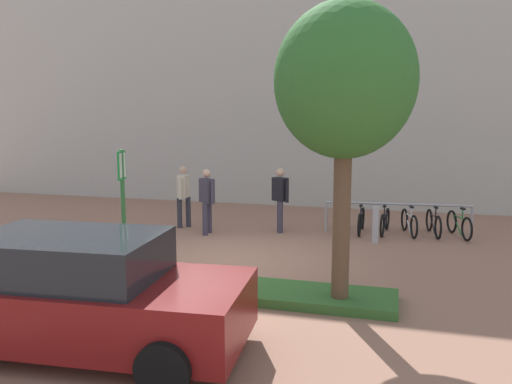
{
  "coord_description": "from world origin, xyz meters",
  "views": [
    {
      "loc": [
        3.43,
        -9.96,
        3.03
      ],
      "look_at": [
        0.04,
        2.28,
        1.18
      ],
      "focal_mm": 35.67,
      "sensor_mm": 36.0,
      "label": 1
    }
  ],
  "objects_px": {
    "person_suited_navy": "(207,197)",
    "person_suited_dark": "(280,196)",
    "bike_rack_cluster": "(397,221)",
    "car_maroon_wagon": "(79,293)",
    "parking_sign_post": "(123,197)",
    "tree_sidewalk": "(345,83)",
    "person_shirt_blue": "(184,193)",
    "bike_at_sign": "(125,264)",
    "bollard_steel": "(376,225)"
  },
  "relations": [
    {
      "from": "person_suited_navy",
      "to": "person_suited_dark",
      "type": "relative_size",
      "value": 1.0
    },
    {
      "from": "bike_rack_cluster",
      "to": "car_maroon_wagon",
      "type": "xyz_separation_m",
      "value": [
        -4.0,
        -8.1,
        0.41
      ]
    },
    {
      "from": "parking_sign_post",
      "to": "person_suited_navy",
      "type": "bearing_deg",
      "value": 89.98
    },
    {
      "from": "bike_rack_cluster",
      "to": "car_maroon_wagon",
      "type": "bearing_deg",
      "value": -116.31
    },
    {
      "from": "tree_sidewalk",
      "to": "person_shirt_blue",
      "type": "xyz_separation_m",
      "value": [
        -4.86,
        4.92,
        -2.57
      ]
    },
    {
      "from": "tree_sidewalk",
      "to": "bike_at_sign",
      "type": "relative_size",
      "value": 3.01
    },
    {
      "from": "person_suited_dark",
      "to": "car_maroon_wagon",
      "type": "bearing_deg",
      "value": -97.46
    },
    {
      "from": "parking_sign_post",
      "to": "person_suited_navy",
      "type": "xyz_separation_m",
      "value": [
        0.0,
        4.19,
        -0.63
      ]
    },
    {
      "from": "bike_rack_cluster",
      "to": "car_maroon_wagon",
      "type": "height_order",
      "value": "car_maroon_wagon"
    },
    {
      "from": "car_maroon_wagon",
      "to": "person_shirt_blue",
      "type": "bearing_deg",
      "value": 103.24
    },
    {
      "from": "bike_at_sign",
      "to": "person_shirt_blue",
      "type": "height_order",
      "value": "person_shirt_blue"
    },
    {
      "from": "bollard_steel",
      "to": "person_shirt_blue",
      "type": "relative_size",
      "value": 0.52
    },
    {
      "from": "bollard_steel",
      "to": "person_suited_dark",
      "type": "bearing_deg",
      "value": 168.41
    },
    {
      "from": "bike_rack_cluster",
      "to": "person_suited_navy",
      "type": "distance_m",
      "value": 5.04
    },
    {
      "from": "bike_at_sign",
      "to": "bollard_steel",
      "type": "height_order",
      "value": "bollard_steel"
    },
    {
      "from": "bike_rack_cluster",
      "to": "person_suited_navy",
      "type": "height_order",
      "value": "person_suited_navy"
    },
    {
      "from": "parking_sign_post",
      "to": "bollard_steel",
      "type": "distance_m",
      "value": 6.28
    },
    {
      "from": "bike_rack_cluster",
      "to": "person_suited_dark",
      "type": "height_order",
      "value": "person_suited_dark"
    },
    {
      "from": "parking_sign_post",
      "to": "bike_rack_cluster",
      "type": "height_order",
      "value": "parking_sign_post"
    },
    {
      "from": "parking_sign_post",
      "to": "person_shirt_blue",
      "type": "distance_m",
      "value": 4.93
    },
    {
      "from": "person_shirt_blue",
      "to": "bike_rack_cluster",
      "type": "bearing_deg",
      "value": 7.3
    },
    {
      "from": "bollard_steel",
      "to": "car_maroon_wagon",
      "type": "height_order",
      "value": "car_maroon_wagon"
    },
    {
      "from": "parking_sign_post",
      "to": "person_shirt_blue",
      "type": "xyz_separation_m",
      "value": [
        -0.92,
        4.8,
        -0.63
      ]
    },
    {
      "from": "tree_sidewalk",
      "to": "person_suited_dark",
      "type": "height_order",
      "value": "tree_sidewalk"
    },
    {
      "from": "bike_at_sign",
      "to": "parking_sign_post",
      "type": "bearing_deg",
      "value": -51.82
    },
    {
      "from": "person_suited_dark",
      "to": "person_suited_navy",
      "type": "bearing_deg",
      "value": -157.44
    },
    {
      "from": "tree_sidewalk",
      "to": "bollard_steel",
      "type": "bearing_deg",
      "value": 85.33
    },
    {
      "from": "bike_at_sign",
      "to": "person_suited_navy",
      "type": "relative_size",
      "value": 0.93
    },
    {
      "from": "tree_sidewalk",
      "to": "bike_at_sign",
      "type": "distance_m",
      "value": 5.13
    },
    {
      "from": "parking_sign_post",
      "to": "bike_rack_cluster",
      "type": "xyz_separation_m",
      "value": [
        4.81,
        5.54,
        -1.27
      ]
    },
    {
      "from": "bike_rack_cluster",
      "to": "parking_sign_post",
      "type": "bearing_deg",
      "value": -131.0
    },
    {
      "from": "bollard_steel",
      "to": "bike_at_sign",
      "type": "bearing_deg",
      "value": -135.18
    },
    {
      "from": "parking_sign_post",
      "to": "person_shirt_blue",
      "type": "height_order",
      "value": "parking_sign_post"
    },
    {
      "from": "parking_sign_post",
      "to": "bike_rack_cluster",
      "type": "relative_size",
      "value": 0.66
    },
    {
      "from": "bike_rack_cluster",
      "to": "car_maroon_wagon",
      "type": "distance_m",
      "value": 9.04
    },
    {
      "from": "person_suited_dark",
      "to": "car_maroon_wagon",
      "type": "relative_size",
      "value": 0.39
    },
    {
      "from": "bike_at_sign",
      "to": "bollard_steel",
      "type": "xyz_separation_m",
      "value": [
        4.37,
        4.34,
        0.1
      ]
    },
    {
      "from": "bike_rack_cluster",
      "to": "person_shirt_blue",
      "type": "height_order",
      "value": "person_shirt_blue"
    },
    {
      "from": "bike_rack_cluster",
      "to": "person_suited_dark",
      "type": "xyz_separation_m",
      "value": [
        -3.02,
        -0.6,
        0.64
      ]
    },
    {
      "from": "bike_at_sign",
      "to": "person_suited_navy",
      "type": "height_order",
      "value": "person_suited_navy"
    },
    {
      "from": "bollard_steel",
      "to": "person_suited_dark",
      "type": "height_order",
      "value": "person_suited_dark"
    },
    {
      "from": "bike_at_sign",
      "to": "car_maroon_wagon",
      "type": "xyz_separation_m",
      "value": [
        0.87,
        -2.64,
        0.41
      ]
    },
    {
      "from": "tree_sidewalk",
      "to": "parking_sign_post",
      "type": "height_order",
      "value": "tree_sidewalk"
    },
    {
      "from": "parking_sign_post",
      "to": "bike_at_sign",
      "type": "xyz_separation_m",
      "value": [
        -0.06,
        0.08,
        -1.27
      ]
    },
    {
      "from": "bollard_steel",
      "to": "car_maroon_wagon",
      "type": "xyz_separation_m",
      "value": [
        -3.5,
        -6.98,
        0.31
      ]
    },
    {
      "from": "parking_sign_post",
      "to": "car_maroon_wagon",
      "type": "relative_size",
      "value": 0.56
    },
    {
      "from": "bike_at_sign",
      "to": "bollard_steel",
      "type": "bearing_deg",
      "value": 44.82
    },
    {
      "from": "bike_at_sign",
      "to": "person_shirt_blue",
      "type": "relative_size",
      "value": 0.93
    },
    {
      "from": "person_suited_navy",
      "to": "person_suited_dark",
      "type": "height_order",
      "value": "same"
    },
    {
      "from": "tree_sidewalk",
      "to": "person_shirt_blue",
      "type": "distance_m",
      "value": 7.38
    }
  ]
}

